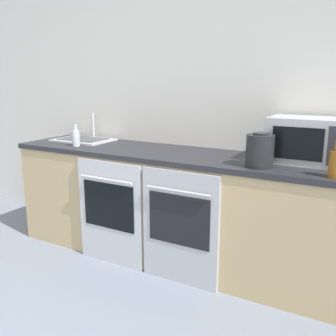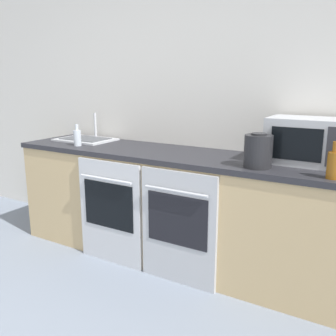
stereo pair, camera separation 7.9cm
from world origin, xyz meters
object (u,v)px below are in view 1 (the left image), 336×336
at_px(bottle_clear, 76,138).
at_px(sink, 84,139).
at_px(oven_left, 110,213).
at_px(bottle_amber, 336,163).
at_px(kettle, 260,151).
at_px(oven_right, 180,227).
at_px(microwave, 309,141).

relative_size(bottle_clear, sink, 0.36).
relative_size(oven_left, bottle_amber, 3.89).
height_order(bottle_amber, kettle, kettle).
bearing_deg(sink, oven_left, -34.20).
bearing_deg(kettle, bottle_amber, -6.64).
distance_m(oven_right, bottle_clear, 1.21).
xyz_separation_m(bottle_clear, kettle, (1.57, 0.00, 0.03)).
xyz_separation_m(oven_left, kettle, (1.11, 0.16, 0.57)).
relative_size(oven_left, kettle, 3.74).
relative_size(bottle_amber, sink, 0.41).
distance_m(bottle_amber, kettle, 0.46).
distance_m(bottle_clear, sink, 0.30).
bearing_deg(oven_left, microwave, 17.69).
xyz_separation_m(oven_right, kettle, (0.49, 0.16, 0.57)).
xyz_separation_m(bottle_amber, kettle, (-0.46, 0.05, 0.02)).
distance_m(oven_right, bottle_amber, 1.10).
bearing_deg(kettle, oven_right, -162.34).
bearing_deg(kettle, sink, 171.62).
height_order(bottle_clear, sink, sink).
bearing_deg(microwave, kettle, -132.47).
xyz_separation_m(oven_left, sink, (-0.60, 0.41, 0.48)).
relative_size(bottle_amber, kettle, 0.96).
bearing_deg(sink, bottle_amber, -8.02).
height_order(oven_right, kettle, kettle).
relative_size(oven_left, bottle_clear, 4.52).
height_order(bottle_clear, kettle, kettle).
relative_size(microwave, bottle_amber, 2.46).
relative_size(bottle_clear, kettle, 0.83).
bearing_deg(oven_right, kettle, 17.66).
relative_size(microwave, kettle, 2.37).
xyz_separation_m(kettle, sink, (-1.71, 0.25, -0.09)).
bearing_deg(oven_left, sink, 145.80).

